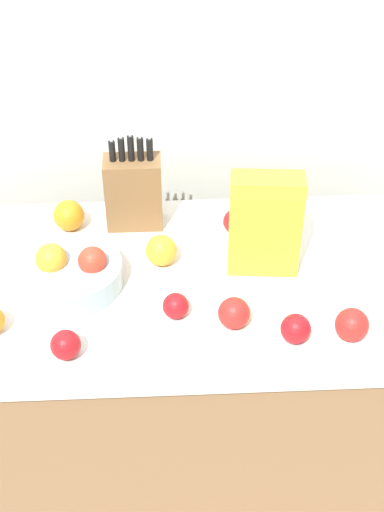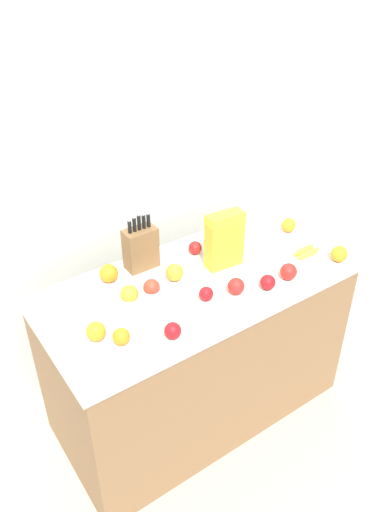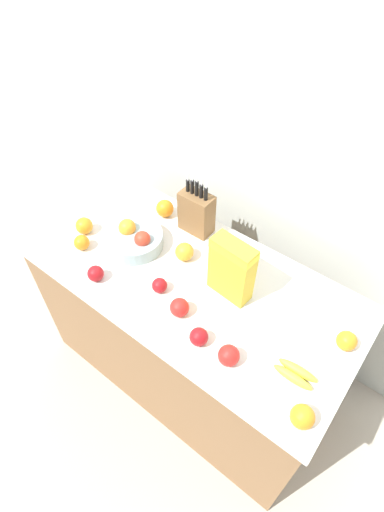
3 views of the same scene
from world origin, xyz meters
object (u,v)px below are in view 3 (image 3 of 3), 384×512
at_px(apple_rear, 160,285).
at_px(orange_by_cereal, 82,243).
at_px(apple_rightmost, 96,274).
at_px(apple_near_bananas, 240,257).
at_px(orange_mid_left, 302,417).
at_px(knife_block, 196,212).
at_px(orange_mid_right, 347,341).
at_px(orange_front_left, 165,208).
at_px(orange_near_bowl, 84,226).
at_px(orange_front_center, 184,252).
at_px(apple_front, 179,307).
at_px(banana_bunch, 295,374).
at_px(cereal_box, 232,267).
at_px(apple_by_knife_block, 229,355).
at_px(fruit_bowl, 135,239).
at_px(apple_leftmost, 199,337).

relative_size(apple_rear, orange_by_cereal, 0.91).
xyz_separation_m(apple_rightmost, orange_by_cereal, (-0.19, 0.09, 0.00)).
distance_m(apple_near_bananas, orange_mid_left, 0.73).
bearing_deg(apple_rightmost, knife_block, 73.51).
bearing_deg(apple_rear, orange_mid_right, 17.49).
xyz_separation_m(orange_mid_left, orange_by_cereal, (-1.18, 0.09, -0.01)).
relative_size(apple_near_bananas, orange_front_left, 0.78).
bearing_deg(orange_near_bowl, orange_mid_left, -7.92).
height_order(orange_mid_right, orange_front_center, orange_front_center).
relative_size(apple_rightmost, apple_front, 0.91).
distance_m(banana_bunch, orange_front_left, 1.01).
bearing_deg(orange_mid_right, apple_near_bananas, 168.75).
relative_size(apple_near_bananas, apple_rear, 1.05).
bearing_deg(cereal_box, apple_by_knife_block, -51.41).
xyz_separation_m(cereal_box, apple_by_knife_block, (0.18, -0.27, -0.12)).
bearing_deg(banana_bunch, knife_block, 152.55).
distance_m(cereal_box, fruit_bowl, 0.52).
bearing_deg(apple_front, apple_rear, 164.45).
height_order(knife_block, orange_mid_left, knife_block).
height_order(banana_bunch, apple_near_bananas, apple_near_bananas).
bearing_deg(orange_mid_right, apple_by_knife_block, -134.22).
bearing_deg(apple_rightmost, apple_rear, 25.35).
bearing_deg(apple_by_knife_block, cereal_box, 123.66).
bearing_deg(orange_front_center, apple_by_knife_block, -33.92).
bearing_deg(orange_mid_left, knife_block, 148.14).
bearing_deg(orange_by_cereal, banana_bunch, 2.08).
relative_size(apple_front, orange_near_bowl, 0.96).
xyz_separation_m(apple_leftmost, orange_front_center, (-0.32, 0.31, 0.01)).
distance_m(fruit_bowl, orange_mid_right, 1.01).
distance_m(apple_near_bananas, orange_front_center, 0.25).
bearing_deg(orange_mid_left, apple_near_bananas, 139.77).
distance_m(orange_mid_right, orange_mid_left, 0.36).
bearing_deg(banana_bunch, fruit_bowl, 172.15).
xyz_separation_m(fruit_bowl, apple_rightmost, (0.01, -0.25, -0.01)).
relative_size(apple_by_knife_block, apple_rightmost, 1.14).
bearing_deg(banana_bunch, orange_mid_right, 67.94).
bearing_deg(fruit_bowl, orange_mid_right, 5.70).
distance_m(cereal_box, apple_near_bananas, 0.21).
bearing_deg(knife_block, orange_front_center, -68.25).
bearing_deg(orange_near_bowl, apple_rear, -5.13).
xyz_separation_m(apple_near_bananas, orange_mid_right, (0.55, -0.11, 0.00)).
bearing_deg(orange_mid_left, orange_mid_right, 90.09).
height_order(apple_by_knife_block, apple_leftmost, apple_by_knife_block).
bearing_deg(apple_near_bananas, orange_mid_left, -40.23).
bearing_deg(banana_bunch, orange_by_cereal, -177.92).
distance_m(apple_rear, orange_near_bowl, 0.52).
bearing_deg(orange_mid_left, cereal_box, 148.44).
xyz_separation_m(apple_by_knife_block, apple_front, (-0.28, 0.05, -0.00)).
height_order(knife_block, apple_rear, knife_block).
xyz_separation_m(fruit_bowl, apple_leftmost, (0.55, -0.23, -0.01)).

